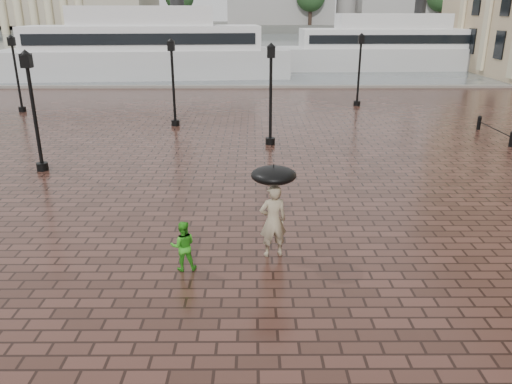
% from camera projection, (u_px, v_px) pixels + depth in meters
% --- Properties ---
extents(ground, '(300.00, 300.00, 0.00)m').
position_uv_depth(ground, '(144.00, 319.00, 10.07)').
color(ground, '#341E17').
rests_on(ground, ground).
extents(harbour_water, '(240.00, 240.00, 0.00)m').
position_uv_depth(harbour_water, '(242.00, 43.00, 96.51)').
color(harbour_water, '#455054').
rests_on(harbour_water, ground).
extents(quay_edge, '(80.00, 0.60, 0.30)m').
position_uv_depth(quay_edge, '(226.00, 88.00, 40.14)').
color(quay_edge, slate).
rests_on(quay_edge, ground).
extents(far_shore, '(300.00, 60.00, 2.00)m').
position_uv_depth(far_shore, '(246.00, 27.00, 160.05)').
color(far_shore, '#4C4C47').
rests_on(far_shore, ground).
extents(street_lamps, '(21.44, 14.44, 4.40)m').
position_uv_depth(street_lamps, '(180.00, 83.00, 25.81)').
color(street_lamps, black).
rests_on(street_lamps, ground).
extents(adult_pedestrian, '(0.78, 0.60, 1.89)m').
position_uv_depth(adult_pedestrian, '(273.00, 221.00, 12.37)').
color(adult_pedestrian, gray).
rests_on(adult_pedestrian, ground).
extents(child_pedestrian, '(0.66, 0.55, 1.23)m').
position_uv_depth(child_pedestrian, '(183.00, 246.00, 11.80)').
color(child_pedestrian, green).
rests_on(child_pedestrian, ground).
extents(ferry_near, '(26.52, 8.60, 8.55)m').
position_uv_depth(ferry_near, '(145.00, 49.00, 45.61)').
color(ferry_near, silver).
rests_on(ferry_near, ground).
extents(ferry_far, '(23.39, 6.21, 7.62)m').
position_uv_depth(ferry_far, '(390.00, 47.00, 52.07)').
color(ferry_far, silver).
rests_on(ferry_far, ground).
extents(umbrella, '(1.10, 1.10, 1.20)m').
position_uv_depth(umbrella, '(274.00, 175.00, 11.97)').
color(umbrella, black).
rests_on(umbrella, ground).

